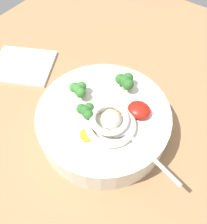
{
  "coord_description": "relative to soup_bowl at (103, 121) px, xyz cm",
  "views": [
    {
      "loc": [
        -12.96,
        25.91,
        50.35
      ],
      "look_at": [
        3.13,
        3.36,
        10.79
      ],
      "focal_mm": 38.32,
      "sensor_mm": 36.0,
      "label": 1
    }
  ],
  "objects": [
    {
      "name": "carrot_slice_extra_a",
      "position": [
        -1.95,
        -2.03,
        3.46
      ],
      "size": [
        2.76,
        2.76,
        0.54
      ],
      "primitive_type": "cylinder",
      "color": "orange",
      "rests_on": "soup_bowl"
    },
    {
      "name": "soup_spoon",
      "position": [
        -6.01,
        1.61,
        3.99
      ],
      "size": [
        17.49,
        7.72,
        1.6
      ],
      "rotation": [
        0.0,
        0.0,
        2.88
      ],
      "color": "#B7B7BC",
      "rests_on": "soup_bowl"
    },
    {
      "name": "broccoli_floret_left",
      "position": [
        0.01,
        -7.96,
        5.42
      ],
      "size": [
        4.5,
        3.87,
        3.56
      ],
      "color": "#7A9E60",
      "rests_on": "soup_bowl"
    },
    {
      "name": "broccoli_floret_far",
      "position": [
        6.67,
        -0.55,
        5.25
      ],
      "size": [
        4.15,
        3.57,
        3.28
      ],
      "color": "#7A9E60",
      "rests_on": "soup_bowl"
    },
    {
      "name": "chili_sauce_dollop",
      "position": [
        -5.87,
        -3.91,
        4.25
      ],
      "size": [
        4.68,
        4.21,
        2.11
      ],
      "primitive_type": "ellipsoid",
      "color": "#B2190F",
      "rests_on": "soup_bowl"
    },
    {
      "name": "broccoli_floret_front",
      "position": [
        2.11,
        2.84,
        5.19
      ],
      "size": [
        4.03,
        3.47,
        3.19
      ],
      "color": "#7A9E60",
      "rests_on": "soup_bowl"
    },
    {
      "name": "table_slab",
      "position": [
        -3.13,
        -3.36,
        -5.51
      ],
      "size": [
        112.16,
        112.16,
        4.19
      ],
      "primitive_type": "cube",
      "color": "#936D47",
      "rests_on": "ground"
    },
    {
      "name": "carrot_slice_rear",
      "position": [
        -0.66,
        6.17,
        3.4
      ],
      "size": [
        2.91,
        2.91,
        0.41
      ],
      "primitive_type": "cylinder",
      "color": "orange",
      "rests_on": "soup_bowl"
    },
    {
      "name": "noodle_pile",
      "position": [
        -2.99,
        1.9,
        4.56
      ],
      "size": [
        10.94,
        10.72,
        4.4
      ],
      "color": "silver",
      "rests_on": "soup_bowl"
    },
    {
      "name": "folded_napkin",
      "position": [
        29.26,
        -3.33,
        -3.01
      ],
      "size": [
        19.96,
        18.8,
        0.8
      ],
      "primitive_type": "cube",
      "rotation": [
        0.0,
        0.0,
        0.47
      ],
      "color": "white",
      "rests_on": "table_slab"
    },
    {
      "name": "soup_bowl",
      "position": [
        0.0,
        0.0,
        0.0
      ],
      "size": [
        27.62,
        27.62,
        6.6
      ],
      "color": "silver",
      "rests_on": "table_slab"
    }
  ]
}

